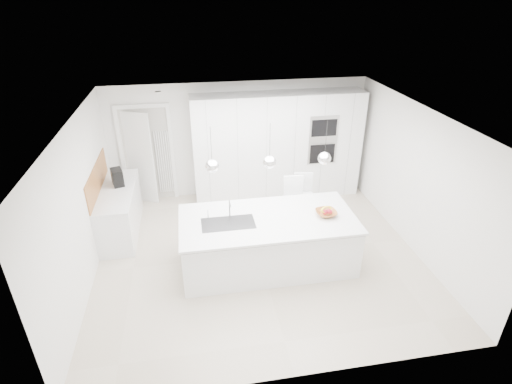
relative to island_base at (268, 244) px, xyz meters
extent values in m
plane|color=beige|center=(-0.10, 0.30, -0.43)|extent=(5.50, 5.50, 0.00)
plane|color=white|center=(-0.10, 2.80, 0.82)|extent=(5.50, 0.00, 5.50)
plane|color=white|center=(-2.85, 0.30, 0.82)|extent=(0.00, 5.00, 5.00)
plane|color=white|center=(-0.10, 0.30, 2.07)|extent=(5.50, 5.50, 0.00)
cube|color=white|center=(0.70, 2.50, 0.72)|extent=(3.60, 0.60, 2.30)
cube|color=white|center=(-2.30, 2.72, 0.57)|extent=(0.76, 0.38, 2.00)
cube|color=white|center=(-2.55, 1.50, 0.00)|extent=(0.60, 1.80, 0.86)
cube|color=white|center=(-2.55, 1.50, 0.45)|extent=(0.62, 1.82, 0.04)
cube|color=#AD6B35|center=(-2.84, 1.50, 0.72)|extent=(0.02, 1.80, 0.50)
cube|color=white|center=(0.00, 0.00, 0.00)|extent=(2.80, 1.20, 0.86)
cube|color=white|center=(0.00, 0.05, 0.45)|extent=(2.84, 1.40, 0.04)
cylinder|color=white|center=(-0.60, 0.20, 0.62)|extent=(0.02, 0.02, 0.30)
sphere|color=white|center=(-0.85, 0.00, 1.47)|extent=(0.20, 0.20, 0.20)
sphere|color=white|center=(0.00, 0.00, 1.47)|extent=(0.20, 0.20, 0.20)
sphere|color=white|center=(0.85, 0.00, 1.47)|extent=(0.20, 0.20, 0.20)
imported|color=#AD6B35|center=(0.95, -0.03, 0.51)|extent=(0.35, 0.35, 0.08)
cube|color=black|center=(-2.53, 1.71, 0.63)|extent=(0.26, 0.33, 0.31)
sphere|color=#AF1D31|center=(0.99, -0.03, 0.54)|extent=(0.08, 0.08, 0.08)
sphere|color=#AF1D31|center=(0.92, -0.04, 0.54)|extent=(0.08, 0.08, 0.08)
sphere|color=#AF1D31|center=(1.01, -0.04, 0.54)|extent=(0.07, 0.07, 0.07)
sphere|color=#AF1D31|center=(0.92, -0.04, 0.54)|extent=(0.07, 0.07, 0.07)
torus|color=yellow|center=(0.94, -0.03, 0.58)|extent=(0.23, 0.17, 0.21)
camera|label=1|loc=(-1.13, -5.33, 3.82)|focal=28.00mm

